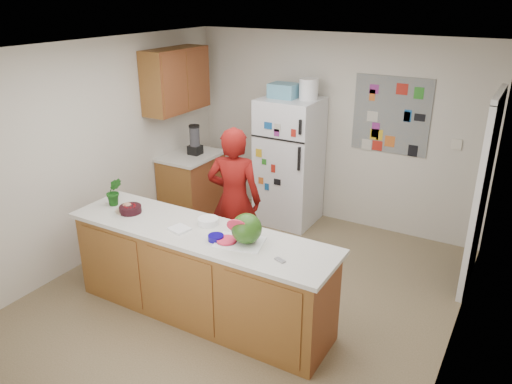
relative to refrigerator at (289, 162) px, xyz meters
The scene contains 26 objects.
floor 2.12m from the refrigerator, 76.54° to the right, with size 4.00×4.50×0.02m, color brown.
wall_back 0.71m from the refrigerator, 40.18° to the left, with size 4.00×0.02×2.50m, color beige.
wall_left 2.48m from the refrigerator, 129.69° to the right, with size 0.02×4.50×2.50m, color beige.
wall_right 3.12m from the refrigerator, 37.39° to the right, with size 0.02×4.50×2.50m, color beige.
ceiling 2.55m from the refrigerator, 76.54° to the right, with size 4.00×4.50×0.02m, color white.
doorway 2.48m from the refrigerator, 10.01° to the right, with size 0.03×0.85×2.04m, color black.
peninsula_base 2.43m from the refrigerator, 84.00° to the right, with size 2.60×0.62×0.88m, color brown.
peninsula_top 2.39m from the refrigerator, 84.00° to the right, with size 2.68×0.70×0.04m, color silver.
side_counter_base 1.41m from the refrigerator, 156.86° to the right, with size 0.60×0.80×0.86m, color brown.
side_counter_top 1.35m from the refrigerator, 156.86° to the right, with size 0.64×0.84×0.04m, color silver.
upper_cabinets 1.82m from the refrigerator, 157.05° to the right, with size 0.35×1.00×0.80m, color brown.
refrigerator is the anchor object (origin of this frame).
fridge_top_bin 0.95m from the refrigerator, behind, with size 0.35×0.28×0.18m, color #5999B2.
photo_collage 1.43m from the refrigerator, 16.61° to the left, with size 0.95×0.01×0.95m, color slate.
person 1.43m from the refrigerator, 88.42° to the right, with size 0.60×0.40×1.66m, color #680C0A.
blender_appliance 1.31m from the refrigerator, 158.05° to the right, with size 0.14×0.14×0.38m, color black.
cutting_board 2.50m from the refrigerator, 73.55° to the right, with size 0.41×0.31×0.01m, color silver.
watermelon 2.51m from the refrigerator, 72.10° to the right, with size 0.27×0.27×0.27m, color #2E5F10.
watermelon_slice 2.52m from the refrigerator, 76.13° to the right, with size 0.18×0.18×0.02m, color red.
cherry_bowl 2.46m from the refrigerator, 103.47° to the right, with size 0.22×0.22×0.07m, color black.
white_bowl 2.24m from the refrigerator, 83.60° to the right, with size 0.20×0.20×0.06m, color silver.
cobalt_bowl 2.51m from the refrigerator, 78.53° to the right, with size 0.14×0.14×0.05m, color #0C0367.
plate 2.46m from the refrigerator, 104.75° to the right, with size 0.24×0.24×0.02m, color beige.
paper_towel 2.46m from the refrigerator, 87.83° to the right, with size 0.18×0.16×0.02m, color silver.
keys 2.75m from the refrigerator, 65.12° to the right, with size 0.10×0.04×0.01m, color gray.
potted_plant 2.49m from the refrigerator, 109.87° to the right, with size 0.16×0.13×0.30m, color #1A470C.
Camera 1 is at (2.33, -3.81, 2.98)m, focal length 35.00 mm.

